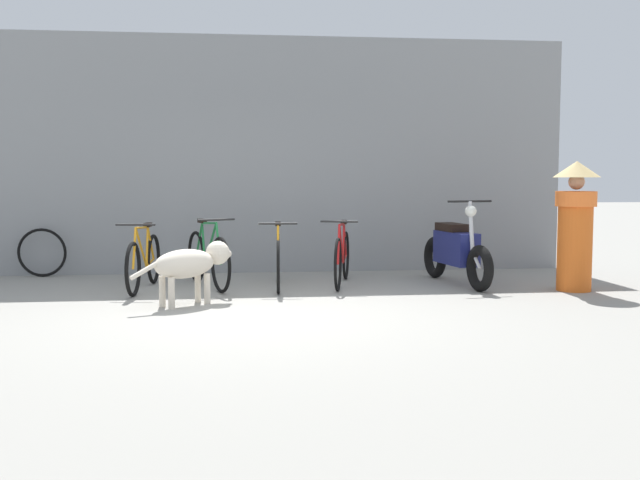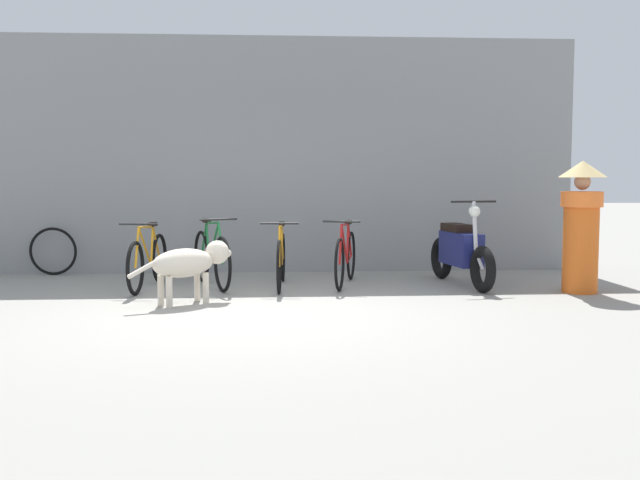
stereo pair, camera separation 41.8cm
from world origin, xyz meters
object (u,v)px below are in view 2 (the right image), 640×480
bicycle_3 (346,257)px  stray_dog (190,262)px  bicycle_0 (148,261)px  bicycle_2 (281,259)px  motorcycle (461,252)px  spare_tire_left (53,251)px  person_in_robes (581,221)px  bicycle_1 (212,258)px

bicycle_3 → stray_dog: (-1.82, -1.25, 0.09)m
bicycle_0 → bicycle_2: bearing=97.0°
motorcycle → spare_tire_left: 5.59m
bicycle_0 → bicycle_3: (2.45, 0.13, 0.01)m
person_in_robes → spare_tire_left: 7.00m
motorcycle → spare_tire_left: motorcycle is taller
motorcycle → person_in_robes: (1.26, -0.67, 0.43)m
bicycle_2 → bicycle_0: bearing=-86.1°
motorcycle → stray_dog: size_ratio=1.73×
bicycle_0 → stray_dog: bearing=35.9°
bicycle_2 → stray_dog: bicycle_2 is taller
stray_dog → person_in_robes: size_ratio=0.68×
bicycle_2 → stray_dog: 1.52m
bicycle_0 → stray_dog: 1.30m
bicycle_0 → stray_dog: size_ratio=1.60×
bicycle_3 → spare_tire_left: bicycle_3 is taller
bicycle_1 → spare_tire_left: 2.61m
motorcycle → spare_tire_left: bearing=-113.0°
bicycle_1 → bicycle_3: 1.68m
bicycle_1 → motorcycle: motorcycle is taller
motorcycle → person_in_robes: person_in_robes is taller
bicycle_2 → motorcycle: motorcycle is taller
spare_tire_left → person_in_robes: bearing=-16.7°
bicycle_3 → person_in_robes: bearing=87.6°
stray_dog → spare_tire_left: (-2.16, 2.47, -0.11)m
bicycle_0 → motorcycle: size_ratio=0.93×
motorcycle → stray_dog: motorcycle is taller
motorcycle → person_in_robes: bearing=52.7°
bicycle_0 → bicycle_2: (1.63, 0.02, 0.01)m
bicycle_1 → stray_dog: (-0.13, -1.23, 0.09)m
motorcycle → person_in_robes: 1.49m
stray_dog → spare_tire_left: spare_tire_left is taller
bicycle_1 → person_in_robes: person_in_robes is taller
bicycle_2 → stray_dog: size_ratio=1.59×
bicycle_2 → spare_tire_left: size_ratio=2.51×
bicycle_3 → motorcycle: 1.46m
person_in_robes → bicycle_3: bearing=28.6°
bicycle_0 → stray_dog: (0.63, -1.13, 0.10)m
stray_dog → spare_tire_left: 3.28m
stray_dog → bicycle_0: bearing=80.7°
bicycle_2 → person_in_robes: 3.63m
motorcycle → person_in_robes: size_ratio=1.18×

